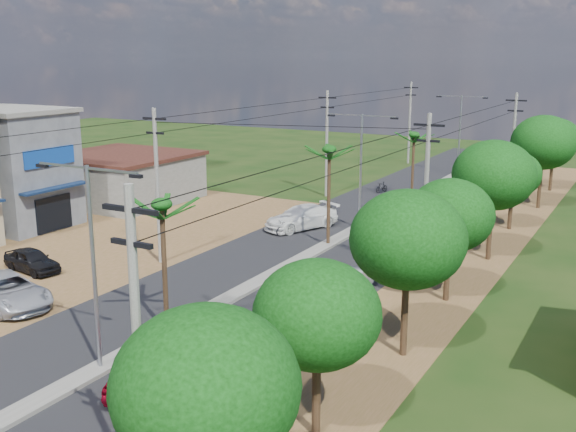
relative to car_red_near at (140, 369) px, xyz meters
name	(u,v)px	position (x,y,z in m)	size (l,w,h in m)	color
ground	(101,370)	(-2.22, 0.25, -0.71)	(160.00, 160.00, 0.00)	black
road	(290,266)	(-2.22, 15.25, -0.69)	(12.00, 110.00, 0.04)	black
median	(314,252)	(-2.22, 18.25, -0.62)	(1.00, 90.00, 0.18)	#605E56
dirt_lot_west	(12,260)	(-17.22, 8.25, -0.69)	(18.00, 46.00, 0.04)	brown
dirt_shoulder_east	(434,291)	(6.28, 15.25, -0.70)	(5.00, 90.00, 0.03)	brown
shophouse_grey	(10,167)	(-24.20, 14.25, 3.45)	(9.00, 6.40, 8.30)	#494C50
low_shed	(122,178)	(-23.22, 24.25, 1.25)	(10.40, 10.40, 3.95)	#605E56
tree_east_a	(206,387)	(7.28, -5.75, 3.78)	(4.40, 4.40, 6.37)	black
tree_east_b	(317,314)	(7.08, 0.25, 3.40)	(4.00, 4.00, 5.83)	black
tree_east_c	(408,239)	(7.48, 7.25, 4.15)	(4.60, 4.60, 6.83)	black
tree_east_d	(450,215)	(7.18, 14.25, 3.63)	(4.20, 4.20, 6.13)	black
tree_east_e	(494,175)	(7.38, 22.25, 4.38)	(4.80, 4.80, 7.14)	black
tree_east_f	(513,174)	(6.98, 30.25, 3.18)	(3.80, 3.80, 5.52)	black
tree_east_g	(544,143)	(7.58, 38.25, 4.53)	(5.00, 5.00, 7.38)	black
tree_east_h	(554,139)	(7.28, 46.25, 3.93)	(4.40, 4.40, 6.52)	black
palm_median_near	(162,210)	(-2.22, 4.25, 4.82)	(2.00, 2.00, 6.15)	black
palm_median_mid	(329,154)	(-2.22, 20.25, 5.19)	(2.00, 2.00, 6.55)	black
palm_median_far	(414,138)	(-2.22, 36.25, 4.55)	(2.00, 2.00, 5.85)	black
streetlight_near	(93,251)	(-2.22, 0.25, 4.07)	(5.10, 0.18, 8.00)	gray
streetlight_mid	(361,161)	(-2.22, 25.25, 4.07)	(5.10, 0.18, 8.00)	gray
streetlight_far	(460,128)	(-2.22, 50.25, 4.07)	(5.10, 0.18, 8.00)	gray
utility_pole_w_b	(157,183)	(-9.22, 12.25, 4.05)	(1.60, 0.24, 9.00)	#605E56
utility_pole_w_c	(327,141)	(-9.22, 34.25, 4.05)	(1.60, 0.24, 9.00)	#605E56
utility_pole_w_d	(410,121)	(-9.22, 55.25, 4.05)	(1.60, 0.24, 9.00)	#605E56
utility_pole_e_a	(138,357)	(5.28, -5.75, 4.05)	(1.60, 0.24, 9.00)	#605E56
utility_pole_e_b	(426,196)	(5.28, 16.25, 4.05)	(1.60, 0.24, 9.00)	#605E56
utility_pole_e_c	(513,147)	(5.28, 38.25, 4.05)	(1.60, 0.24, 9.00)	#605E56
car_red_near	(140,369)	(0.00, 0.00, 0.00)	(1.68, 4.18, 1.42)	maroon
car_silver_mid	(349,282)	(2.78, 12.37, 0.07)	(1.65, 4.73, 1.56)	#A5A6AD
car_white_far	(301,218)	(-5.74, 23.20, 0.09)	(2.24, 5.52, 1.60)	silver
car_parked_silver	(7,292)	(-11.02, 3.10, 0.06)	(2.55, 5.53, 1.54)	#A5A6AD
car_parked_dark	(32,261)	(-14.35, 7.37, -0.06)	(1.55, 3.85, 1.31)	black
moto_rider_west_a	(288,228)	(-5.76, 21.29, -0.21)	(0.67, 1.93, 1.01)	black
moto_rider_west_b	(382,188)	(-5.54, 37.88, -0.24)	(0.45, 1.58, 0.95)	black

